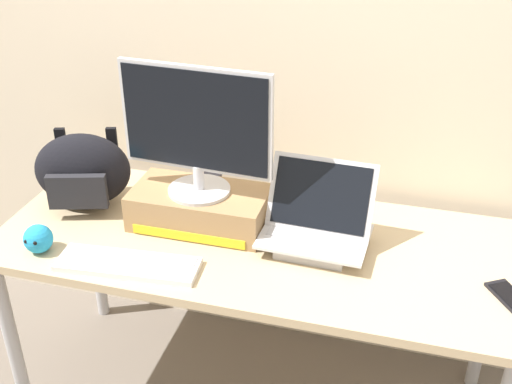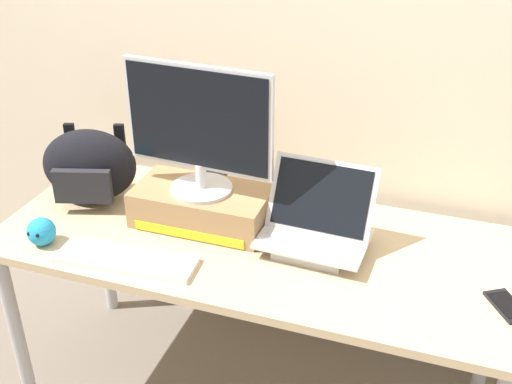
{
  "view_description": "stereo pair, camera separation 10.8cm",
  "coord_description": "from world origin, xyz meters",
  "px_view_note": "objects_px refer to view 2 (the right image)",
  "views": [
    {
      "loc": [
        0.47,
        -1.69,
        1.89
      ],
      "look_at": [
        0.0,
        0.0,
        0.91
      ],
      "focal_mm": 44.43,
      "sensor_mm": 36.0,
      "label": 1
    },
    {
      "loc": [
        0.57,
        -1.66,
        1.89
      ],
      "look_at": [
        0.0,
        0.0,
        0.91
      ],
      "focal_mm": 44.43,
      "sensor_mm": 36.0,
      "label": 2
    }
  ],
  "objects_px": {
    "desktop_monitor": "(198,128)",
    "messenger_backpack": "(90,166)",
    "external_keyboard": "(126,260)",
    "cell_phone": "(507,306)",
    "plush_toy": "(41,231)",
    "toner_box_yellow": "(202,206)",
    "open_laptop": "(315,233)",
    "coffee_mug": "(217,182)"
  },
  "relations": [
    {
      "from": "desktop_monitor",
      "to": "messenger_backpack",
      "type": "bearing_deg",
      "value": -178.76
    },
    {
      "from": "external_keyboard",
      "to": "cell_phone",
      "type": "xyz_separation_m",
      "value": [
        1.13,
        0.16,
        -0.01
      ]
    },
    {
      "from": "external_keyboard",
      "to": "messenger_backpack",
      "type": "height_order",
      "value": "messenger_backpack"
    },
    {
      "from": "desktop_monitor",
      "to": "plush_toy",
      "type": "distance_m",
      "value": 0.61
    },
    {
      "from": "toner_box_yellow",
      "to": "desktop_monitor",
      "type": "relative_size",
      "value": 0.9
    },
    {
      "from": "open_laptop",
      "to": "plush_toy",
      "type": "height_order",
      "value": "open_laptop"
    },
    {
      "from": "messenger_backpack",
      "to": "coffee_mug",
      "type": "xyz_separation_m",
      "value": [
        0.41,
        0.19,
        -0.09
      ]
    },
    {
      "from": "toner_box_yellow",
      "to": "external_keyboard",
      "type": "relative_size",
      "value": 1.01
    },
    {
      "from": "desktop_monitor",
      "to": "cell_phone",
      "type": "xyz_separation_m",
      "value": [
        1.0,
        -0.14,
        -0.35
      ]
    },
    {
      "from": "open_laptop",
      "to": "cell_phone",
      "type": "height_order",
      "value": "open_laptop"
    },
    {
      "from": "coffee_mug",
      "to": "cell_phone",
      "type": "height_order",
      "value": "coffee_mug"
    },
    {
      "from": "desktop_monitor",
      "to": "open_laptop",
      "type": "distance_m",
      "value": 0.5
    },
    {
      "from": "open_laptop",
      "to": "plush_toy",
      "type": "bearing_deg",
      "value": -160.13
    },
    {
      "from": "toner_box_yellow",
      "to": "coffee_mug",
      "type": "relative_size",
      "value": 3.62
    },
    {
      "from": "desktop_monitor",
      "to": "coffee_mug",
      "type": "distance_m",
      "value": 0.37
    },
    {
      "from": "desktop_monitor",
      "to": "external_keyboard",
      "type": "height_order",
      "value": "desktop_monitor"
    },
    {
      "from": "external_keyboard",
      "to": "coffee_mug",
      "type": "xyz_separation_m",
      "value": [
        0.1,
        0.51,
        0.03
      ]
    },
    {
      "from": "open_laptop",
      "to": "messenger_backpack",
      "type": "relative_size",
      "value": 0.94
    },
    {
      "from": "coffee_mug",
      "to": "cell_phone",
      "type": "xyz_separation_m",
      "value": [
        1.03,
        -0.35,
        -0.04
      ]
    },
    {
      "from": "toner_box_yellow",
      "to": "desktop_monitor",
      "type": "bearing_deg",
      "value": -94.94
    },
    {
      "from": "cell_phone",
      "to": "messenger_backpack",
      "type": "bearing_deg",
      "value": 141.68
    },
    {
      "from": "cell_phone",
      "to": "plush_toy",
      "type": "xyz_separation_m",
      "value": [
        -1.44,
        -0.15,
        0.04
      ]
    },
    {
      "from": "messenger_backpack",
      "to": "desktop_monitor",
      "type": "bearing_deg",
      "value": -19.32
    },
    {
      "from": "coffee_mug",
      "to": "plush_toy",
      "type": "height_order",
      "value": "plush_toy"
    },
    {
      "from": "external_keyboard",
      "to": "plush_toy",
      "type": "distance_m",
      "value": 0.31
    },
    {
      "from": "coffee_mug",
      "to": "desktop_monitor",
      "type": "bearing_deg",
      "value": -81.44
    },
    {
      "from": "toner_box_yellow",
      "to": "desktop_monitor",
      "type": "distance_m",
      "value": 0.29
    },
    {
      "from": "open_laptop",
      "to": "messenger_backpack",
      "type": "xyz_separation_m",
      "value": [
        -0.85,
        0.05,
        0.08
      ]
    },
    {
      "from": "open_laptop",
      "to": "coffee_mug",
      "type": "relative_size",
      "value": 2.78
    },
    {
      "from": "cell_phone",
      "to": "plush_toy",
      "type": "bearing_deg",
      "value": 154.08
    },
    {
      "from": "coffee_mug",
      "to": "cell_phone",
      "type": "bearing_deg",
      "value": -18.98
    },
    {
      "from": "external_keyboard",
      "to": "plush_toy",
      "type": "relative_size",
      "value": 4.85
    },
    {
      "from": "toner_box_yellow",
      "to": "coffee_mug",
      "type": "xyz_separation_m",
      "value": [
        -0.03,
        0.21,
        -0.02
      ]
    },
    {
      "from": "cell_phone",
      "to": "external_keyboard",
      "type": "bearing_deg",
      "value": 156.02
    },
    {
      "from": "external_keyboard",
      "to": "cell_phone",
      "type": "bearing_deg",
      "value": 3.01
    },
    {
      "from": "desktop_monitor",
      "to": "messenger_backpack",
      "type": "relative_size",
      "value": 1.37
    },
    {
      "from": "external_keyboard",
      "to": "plush_toy",
      "type": "xyz_separation_m",
      "value": [
        -0.31,
        0.01,
        0.04
      ]
    },
    {
      "from": "toner_box_yellow",
      "to": "external_keyboard",
      "type": "xyz_separation_m",
      "value": [
        -0.13,
        -0.3,
        -0.05
      ]
    },
    {
      "from": "toner_box_yellow",
      "to": "open_laptop",
      "type": "relative_size",
      "value": 1.3
    },
    {
      "from": "toner_box_yellow",
      "to": "cell_phone",
      "type": "distance_m",
      "value": 1.01
    },
    {
      "from": "external_keyboard",
      "to": "messenger_backpack",
      "type": "distance_m",
      "value": 0.46
    },
    {
      "from": "messenger_backpack",
      "to": "coffee_mug",
      "type": "relative_size",
      "value": 2.95
    }
  ]
}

